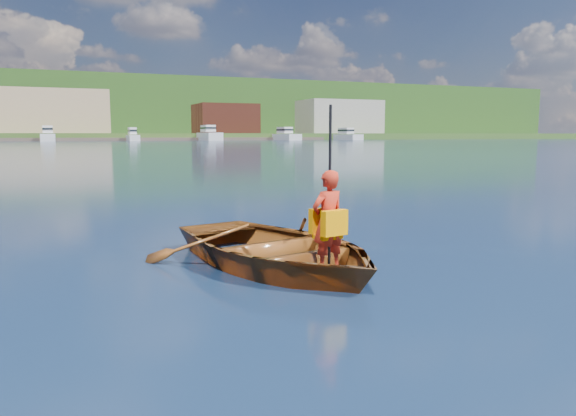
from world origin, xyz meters
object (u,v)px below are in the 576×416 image
(child_paddler, at_px, (328,221))
(dock, at_px, (106,139))
(marina_yachts, at_px, (132,135))
(rowboat, at_px, (275,249))

(child_paddler, distance_m, dock, 149.19)
(child_paddler, bearing_deg, dock, 86.78)
(child_paddler, height_order, dock, child_paddler)
(child_paddler, height_order, marina_yachts, marina_yachts)
(rowboat, height_order, marina_yachts, marina_yachts)
(rowboat, height_order, child_paddler, child_paddler)
(rowboat, distance_m, child_paddler, 1.03)
(child_paddler, xyz_separation_m, marina_yachts, (14.43, 144.27, 0.70))
(child_paddler, bearing_deg, marina_yachts, 84.29)
(marina_yachts, bearing_deg, child_paddler, -95.71)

